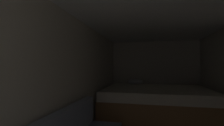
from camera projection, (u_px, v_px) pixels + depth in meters
wall_back at (154, 74)px, 5.24m from camera, size 2.77×0.05×2.10m
wall_left at (77, 81)px, 2.82m from camera, size 0.05×5.52×2.10m
ceiling_slab at (160, 13)px, 2.54m from camera, size 2.77×5.52×0.05m
bed at (156, 103)px, 4.18m from camera, size 2.55×2.00×0.92m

